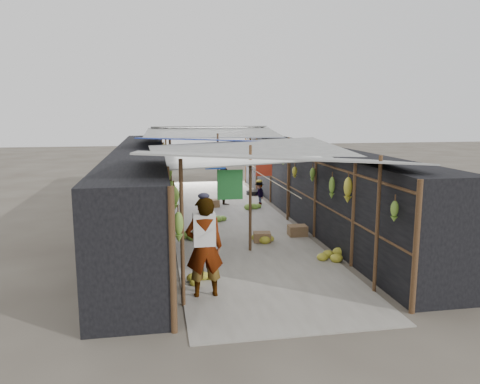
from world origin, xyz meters
TOP-DOWN VIEW (x-y plane):
  - ground at (0.00, 0.00)m, footprint 80.00×80.00m
  - aisle_slab at (0.00, 6.50)m, footprint 3.60×16.00m
  - stall_left at (-2.70, 6.50)m, footprint 1.40×15.00m
  - stall_right at (2.70, 6.50)m, footprint 1.40×15.00m
  - crate_near at (0.46, 3.71)m, footprint 0.49×0.42m
  - crate_mid at (1.55, 4.13)m, footprint 0.52×0.42m
  - crate_back at (-0.30, 8.39)m, footprint 0.51×0.45m
  - black_basin at (1.68, 10.61)m, footprint 0.60×0.60m
  - vendor_elderly at (-1.38, 0.35)m, footprint 0.70×0.48m
  - shopper_blue at (0.20, 8.66)m, footprint 0.86×0.82m
  - vendor_seated at (1.45, 8.54)m, footprint 0.45×0.63m
  - market_canopy at (0.03, 6.84)m, footprint 5.62×15.20m
  - hanging_bananas at (-0.09, 6.46)m, footprint 3.95×14.24m
  - floor_bananas at (0.11, 5.33)m, footprint 4.05×10.27m

SIDE VIEW (x-z plane):
  - ground at x=0.00m, z-range 0.00..0.00m
  - aisle_slab at x=0.00m, z-range 0.00..0.02m
  - black_basin at x=1.68m, z-range 0.00..0.18m
  - crate_near at x=0.46m, z-range 0.00..0.27m
  - crate_back at x=-0.30m, z-range 0.00..0.28m
  - crate_mid at x=1.55m, z-range 0.00..0.30m
  - floor_bananas at x=0.11m, z-range -0.02..0.33m
  - vendor_seated at x=1.45m, z-range 0.00..0.88m
  - shopper_blue at x=0.20m, z-range 0.00..1.40m
  - vendor_elderly at x=-1.38m, z-range 0.00..1.88m
  - stall_left at x=-2.70m, z-range 0.00..2.30m
  - stall_right at x=2.70m, z-range 0.00..2.30m
  - hanging_bananas at x=-0.09m, z-range 1.26..2.07m
  - market_canopy at x=0.03m, z-range 1.03..3.79m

